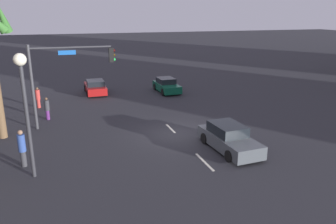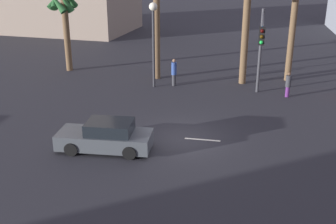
{
  "view_description": "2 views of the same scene",
  "coord_description": "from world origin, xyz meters",
  "px_view_note": "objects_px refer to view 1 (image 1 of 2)",
  "views": [
    {
      "loc": [
        -19.0,
        6.81,
        7.5
      ],
      "look_at": [
        0.12,
        0.49,
        1.47
      ],
      "focal_mm": 35.71,
      "sensor_mm": 36.0,
      "label": 1
    },
    {
      "loc": [
        2.96,
        -18.98,
        8.72
      ],
      "look_at": [
        -0.66,
        -0.38,
        1.52
      ],
      "focal_mm": 44.11,
      "sensor_mm": 36.0,
      "label": 2
    }
  ],
  "objects_px": {
    "car_0": "(167,86)",
    "pedestrian_2": "(38,97)",
    "car_1": "(229,138)",
    "traffic_signal": "(63,71)",
    "pedestrian_0": "(47,108)",
    "car_3": "(95,87)",
    "streetlamp": "(24,92)",
    "pedestrian_1": "(22,147)"
  },
  "relations": [
    {
      "from": "streetlamp",
      "to": "car_0",
      "type": "bearing_deg",
      "value": -37.73
    },
    {
      "from": "streetlamp",
      "to": "pedestrian_2",
      "type": "height_order",
      "value": "streetlamp"
    },
    {
      "from": "car_0",
      "to": "pedestrian_2",
      "type": "height_order",
      "value": "pedestrian_2"
    },
    {
      "from": "traffic_signal",
      "to": "pedestrian_2",
      "type": "distance_m",
      "value": 6.59
    },
    {
      "from": "car_0",
      "to": "car_1",
      "type": "distance_m",
      "value": 14.83
    },
    {
      "from": "car_3",
      "to": "pedestrian_0",
      "type": "relative_size",
      "value": 2.39
    },
    {
      "from": "car_0",
      "to": "pedestrian_0",
      "type": "xyz_separation_m",
      "value": [
        -5.69,
        10.95,
        0.24
      ]
    },
    {
      "from": "car_1",
      "to": "traffic_signal",
      "type": "distance_m",
      "value": 11.54
    },
    {
      "from": "car_1",
      "to": "streetlamp",
      "type": "xyz_separation_m",
      "value": [
        -0.01,
        10.34,
        3.45
      ]
    },
    {
      "from": "car_1",
      "to": "pedestrian_2",
      "type": "xyz_separation_m",
      "value": [
        12.63,
        10.58,
        0.22
      ]
    },
    {
      "from": "pedestrian_0",
      "to": "pedestrian_2",
      "type": "bearing_deg",
      "value": 11.98
    },
    {
      "from": "pedestrian_1",
      "to": "streetlamp",
      "type": "bearing_deg",
      "value": -158.02
    },
    {
      "from": "traffic_signal",
      "to": "car_0",
      "type": "bearing_deg",
      "value": -51.44
    },
    {
      "from": "pedestrian_1",
      "to": "pedestrian_2",
      "type": "bearing_deg",
      "value": -1.5
    },
    {
      "from": "car_0",
      "to": "pedestrian_2",
      "type": "xyz_separation_m",
      "value": [
        -2.16,
        11.7,
        0.27
      ]
    },
    {
      "from": "car_1",
      "to": "traffic_signal",
      "type": "xyz_separation_m",
      "value": [
        7.11,
        8.52,
        3.17
      ]
    },
    {
      "from": "car_0",
      "to": "car_1",
      "type": "xyz_separation_m",
      "value": [
        -14.79,
        1.12,
        0.04
      ]
    },
    {
      "from": "car_0",
      "to": "pedestrian_0",
      "type": "relative_size",
      "value": 2.42
    },
    {
      "from": "car_3",
      "to": "pedestrian_0",
      "type": "distance_m",
      "value": 8.33
    },
    {
      "from": "car_3",
      "to": "car_0",
      "type": "bearing_deg",
      "value": -102.41
    },
    {
      "from": "streetlamp",
      "to": "pedestrian_2",
      "type": "xyz_separation_m",
      "value": [
        12.64,
        0.24,
        -3.22
      ]
    },
    {
      "from": "car_3",
      "to": "streetlamp",
      "type": "relative_size",
      "value": 0.68
    },
    {
      "from": "car_3",
      "to": "pedestrian_1",
      "type": "relative_size",
      "value": 2.04
    },
    {
      "from": "pedestrian_2",
      "to": "traffic_signal",
      "type": "bearing_deg",
      "value": -159.54
    },
    {
      "from": "car_3",
      "to": "pedestrian_1",
      "type": "xyz_separation_m",
      "value": [
        -14.94,
        5.29,
        0.41
      ]
    },
    {
      "from": "car_0",
      "to": "streetlamp",
      "type": "distance_m",
      "value": 19.04
    },
    {
      "from": "car_3",
      "to": "streetlamp",
      "type": "distance_m",
      "value": 17.31
    },
    {
      "from": "car_3",
      "to": "pedestrian_2",
      "type": "xyz_separation_m",
      "value": [
        -3.63,
        4.99,
        0.28
      ]
    },
    {
      "from": "car_1",
      "to": "streetlamp",
      "type": "relative_size",
      "value": 0.78
    },
    {
      "from": "car_0",
      "to": "car_1",
      "type": "height_order",
      "value": "car_1"
    },
    {
      "from": "streetlamp",
      "to": "car_3",
      "type": "bearing_deg",
      "value": -16.26
    },
    {
      "from": "pedestrian_1",
      "to": "pedestrian_2",
      "type": "xyz_separation_m",
      "value": [
        11.31,
        -0.3,
        -0.13
      ]
    },
    {
      "from": "car_3",
      "to": "pedestrian_1",
      "type": "distance_m",
      "value": 15.85
    },
    {
      "from": "traffic_signal",
      "to": "streetlamp",
      "type": "height_order",
      "value": "streetlamp"
    },
    {
      "from": "car_3",
      "to": "pedestrian_0",
      "type": "bearing_deg",
      "value": 149.39
    },
    {
      "from": "car_0",
      "to": "pedestrian_2",
      "type": "relative_size",
      "value": 2.35
    },
    {
      "from": "car_1",
      "to": "pedestrian_0",
      "type": "distance_m",
      "value": 13.4
    },
    {
      "from": "car_1",
      "to": "streetlamp",
      "type": "height_order",
      "value": "streetlamp"
    },
    {
      "from": "traffic_signal",
      "to": "pedestrian_2",
      "type": "bearing_deg",
      "value": 20.46
    },
    {
      "from": "car_0",
      "to": "traffic_signal",
      "type": "height_order",
      "value": "traffic_signal"
    },
    {
      "from": "pedestrian_0",
      "to": "car_1",
      "type": "bearing_deg",
      "value": -132.78
    },
    {
      "from": "car_1",
      "to": "car_3",
      "type": "xyz_separation_m",
      "value": [
        16.26,
        5.59,
        -0.05
      ]
    }
  ]
}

